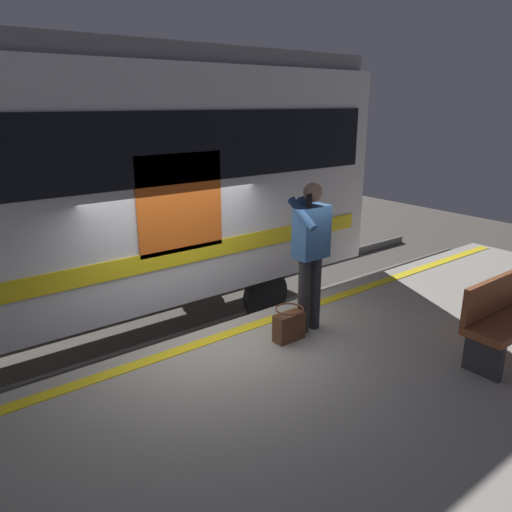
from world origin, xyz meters
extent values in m
plane|color=#4C4742|center=(0.00, 0.00, 0.00)|extent=(24.69, 24.69, 0.00)
cube|color=#9E998E|center=(0.00, 2.11, 0.48)|extent=(12.15, 4.22, 0.96)
cube|color=yellow|center=(0.00, 0.30, 0.97)|extent=(11.90, 0.16, 0.01)
cube|color=slate|center=(0.00, -1.51, 0.08)|extent=(15.79, 0.08, 0.16)
cube|color=slate|center=(0.00, -2.95, 0.08)|extent=(15.79, 0.08, 0.16)
cube|color=black|center=(1.86, -0.83, 3.07)|extent=(10.50, 0.03, 0.90)
cube|color=yellow|center=(1.86, -0.83, 1.66)|extent=(10.50, 0.03, 0.24)
cube|color=#D85919|center=(-0.07, -0.82, 2.36)|extent=(1.23, 0.02, 1.29)
cylinder|color=black|center=(-1.73, -1.12, 0.58)|extent=(0.84, 0.12, 0.84)
cylinder|color=black|center=(-1.73, -3.34, 0.58)|extent=(0.84, 0.12, 0.84)
cylinder|color=#262628|center=(-0.95, 0.79, 1.42)|extent=(0.14, 0.14, 0.92)
cylinder|color=#262628|center=(-0.77, 0.79, 1.42)|extent=(0.14, 0.14, 0.92)
cube|color=#2D517F|center=(-0.86, 0.79, 2.19)|extent=(0.40, 0.24, 0.61)
sphere|color=#2D517F|center=(-0.86, 0.63, 2.48)|extent=(0.20, 0.20, 0.20)
sphere|color=tan|center=(-0.86, 0.79, 2.65)|extent=(0.22, 0.22, 0.22)
cylinder|color=#2D517F|center=(-1.11, 0.79, 2.13)|extent=(0.09, 0.09, 0.55)
cylinder|color=#2D517F|center=(-0.63, 0.87, 2.45)|extent=(0.09, 0.42, 0.33)
cube|color=black|center=(-0.63, 0.97, 2.61)|extent=(0.07, 0.02, 0.15)
cube|color=#59331E|center=(-0.49, 0.85, 1.13)|extent=(0.37, 0.17, 0.33)
torus|color=#59331E|center=(-0.49, 0.85, 1.35)|extent=(0.33, 0.33, 0.02)
cube|color=brown|center=(-2.11, 2.42, 1.66)|extent=(1.43, 0.06, 0.40)
cube|color=#333338|center=(-1.54, 2.61, 1.19)|extent=(0.06, 0.40, 0.45)
camera|label=1|loc=(2.93, 4.65, 3.61)|focal=34.02mm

